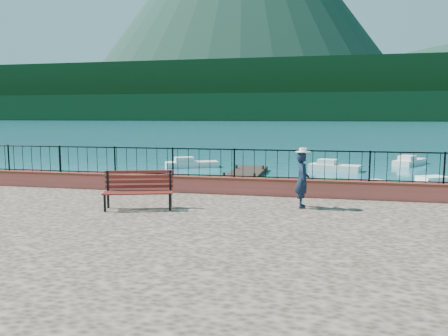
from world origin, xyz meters
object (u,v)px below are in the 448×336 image
at_px(boat_0, 154,186).
at_px(boat_3, 192,162).
at_px(boat_1, 394,191).
at_px(boat_4, 335,165).
at_px(boat_5, 410,160).
at_px(person, 302,180).
at_px(boat_2, 442,183).
at_px(park_bench, 139,198).

distance_m(boat_0, boat_3, 11.32).
xyz_separation_m(boat_1, boat_4, (-2.32, 10.30, 0.00)).
bearing_deg(boat_0, boat_5, 24.48).
height_order(boat_0, boat_1, same).
bearing_deg(boat_4, person, -78.71).
relative_size(boat_0, boat_2, 1.01).
bearing_deg(person, boat_4, -10.76).
relative_size(park_bench, boat_0, 0.52).
xyz_separation_m(person, boat_4, (1.58, 18.69, -1.61)).
bearing_deg(park_bench, boat_4, 56.31).
relative_size(boat_2, boat_5, 1.02).
relative_size(person, boat_4, 0.47).
bearing_deg(boat_2, boat_4, 98.97).
bearing_deg(boat_0, boat_3, 73.71).
relative_size(park_bench, boat_1, 0.49).
bearing_deg(boat_0, boat_2, -7.00).
relative_size(boat_0, boat_1, 0.95).
xyz_separation_m(boat_3, boat_5, (16.30, 5.15, 0.00)).
distance_m(boat_1, boat_3, 16.24).
distance_m(person, boat_3, 20.54).
distance_m(boat_0, boat_4, 14.58).
xyz_separation_m(boat_3, boat_4, (10.39, 0.20, 0.00)).
xyz_separation_m(boat_0, boat_3, (-1.35, 11.24, 0.00)).
bearing_deg(person, boat_3, 19.56).
bearing_deg(boat_4, park_bench, -91.07).
bearing_deg(boat_2, park_bench, -158.15).
relative_size(park_bench, boat_2, 0.52).
bearing_deg(boat_4, boat_3, -162.76).
bearing_deg(boat_4, boat_0, -112.19).
relative_size(person, boat_5, 0.42).
xyz_separation_m(boat_0, boat_4, (9.04, 11.44, 0.00)).
distance_m(boat_4, boat_5, 7.71).
distance_m(park_bench, boat_3, 20.19).
height_order(person, boat_2, person).
relative_size(person, boat_0, 0.41).
height_order(park_bench, boat_3, park_bench).
xyz_separation_m(boat_2, boat_5, (0.75, 12.28, 0.00)).
xyz_separation_m(park_bench, boat_0, (-2.88, 8.47, -1.12)).
bearing_deg(person, park_bench, 99.04).
relative_size(boat_0, boat_3, 1.02).
xyz_separation_m(person, boat_5, (7.49, 23.64, -1.61)).
height_order(boat_3, boat_5, same).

